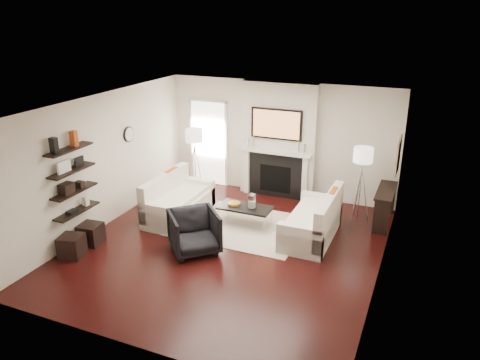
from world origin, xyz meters
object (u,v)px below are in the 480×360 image
at_px(loveseat_left_base, 179,208).
at_px(lamp_right_shade, 363,155).
at_px(lamp_left_shade, 194,135).
at_px(coffee_table, 245,208).
at_px(ottoman_near, 91,234).
at_px(armchair, 194,230).
at_px(loveseat_right_base, 311,227).

relative_size(loveseat_left_base, lamp_right_shade, 4.50).
distance_m(lamp_left_shade, lamp_right_shade, 3.90).
bearing_deg(coffee_table, ottoman_near, -141.97).
height_order(lamp_left_shade, lamp_right_shade, same).
bearing_deg(coffee_table, loveseat_left_base, -173.87).
relative_size(armchair, lamp_left_shade, 2.15).
bearing_deg(ottoman_near, lamp_left_shade, 78.66).
bearing_deg(loveseat_left_base, loveseat_right_base, 3.46).
relative_size(armchair, lamp_right_shade, 2.15).
bearing_deg(ottoman_near, lamp_right_shade, 34.13).
distance_m(armchair, ottoman_near, 2.05).
height_order(lamp_left_shade, ottoman_near, lamp_left_shade).
height_order(loveseat_right_base, armchair, armchair).
height_order(loveseat_right_base, lamp_right_shade, lamp_right_shade).
bearing_deg(ottoman_near, loveseat_left_base, 61.34).
relative_size(loveseat_right_base, lamp_left_shade, 4.50).
height_order(coffee_table, armchair, armchair).
height_order(coffee_table, lamp_left_shade, lamp_left_shade).
xyz_separation_m(loveseat_left_base, lamp_left_shade, (-0.33, 1.36, 1.24)).
xyz_separation_m(loveseat_right_base, armchair, (-1.84, -1.39, 0.22)).
distance_m(coffee_table, ottoman_near, 3.07).
xyz_separation_m(armchair, lamp_right_shade, (2.55, 2.55, 1.02)).
height_order(loveseat_right_base, coffee_table, same).
xyz_separation_m(loveseat_left_base, armchair, (1.02, -1.21, 0.22)).
xyz_separation_m(loveseat_left_base, lamp_right_shade, (3.57, 1.33, 1.24)).
bearing_deg(loveseat_left_base, coffee_table, 6.13).
height_order(loveseat_left_base, lamp_right_shade, lamp_right_shade).
xyz_separation_m(armchair, lamp_left_shade, (-1.35, 2.58, 1.02)).
height_order(armchair, lamp_left_shade, lamp_left_shade).
distance_m(lamp_right_shade, ottoman_near, 5.60).
bearing_deg(armchair, coffee_table, 29.10).
distance_m(loveseat_left_base, lamp_right_shade, 4.01).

